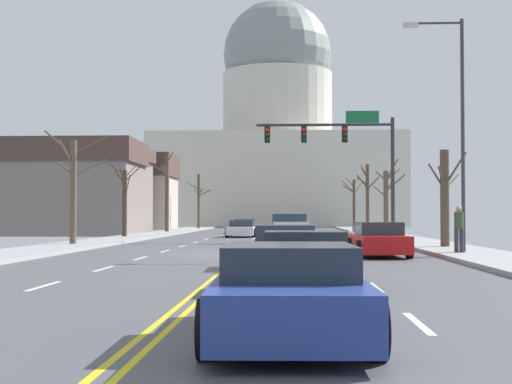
% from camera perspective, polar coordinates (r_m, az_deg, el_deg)
% --- Properties ---
extents(ground, '(20.00, 180.00, 0.20)m').
position_cam_1_polar(ground, '(29.65, -0.77, -4.62)').
color(ground, '#4D4D52').
extents(signal_gantry, '(7.91, 0.41, 7.36)m').
position_cam_1_polar(signal_gantry, '(43.74, 6.68, 3.44)').
color(signal_gantry, '#28282D').
rests_on(signal_gantry, ground).
extents(street_lamp_right, '(2.27, 0.24, 8.75)m').
position_cam_1_polar(street_lamp_right, '(29.48, 14.78, 5.62)').
color(street_lamp_right, '#333338').
rests_on(street_lamp_right, ground).
extents(capitol_building, '(33.67, 18.03, 33.59)m').
position_cam_1_polar(capitol_building, '(104.76, 1.62, 4.20)').
color(capitol_building, beige).
rests_on(capitol_building, ground).
extents(pickup_truck_near_00, '(2.37, 5.75, 1.57)m').
position_cam_1_polar(pickup_truck_near_00, '(40.20, 2.53, -2.89)').
color(pickup_truck_near_00, silver).
rests_on(pickup_truck_near_00, ground).
extents(sedan_near_01, '(2.12, 4.62, 1.16)m').
position_cam_1_polar(sedan_near_01, '(33.61, 8.65, -3.36)').
color(sedan_near_01, silver).
rests_on(sedan_near_01, ground).
extents(sedan_near_02, '(2.05, 4.58, 1.25)m').
position_cam_1_polar(sedan_near_02, '(28.00, 9.21, -3.63)').
color(sedan_near_02, '#B71414').
rests_on(sedan_near_02, ground).
extents(sedan_near_03, '(2.17, 4.60, 1.22)m').
position_cam_1_polar(sedan_near_03, '(21.83, 2.13, -4.17)').
color(sedan_near_03, silver).
rests_on(sedan_near_03, ground).
extents(sedan_near_04, '(2.06, 4.30, 1.18)m').
position_cam_1_polar(sedan_near_04, '(15.49, 3.59, -5.25)').
color(sedan_near_04, black).
rests_on(sedan_near_04, ground).
extents(sedan_near_05, '(2.04, 4.56, 1.15)m').
position_cam_1_polar(sedan_near_05, '(9.30, 2.48, -7.64)').
color(sedan_near_05, navy).
rests_on(sedan_near_05, ground).
extents(sedan_oncoming_00, '(2.09, 4.58, 1.15)m').
position_cam_1_polar(sedan_oncoming_00, '(52.23, -1.05, -2.80)').
color(sedan_oncoming_00, silver).
rests_on(sedan_oncoming_00, ground).
extents(sedan_oncoming_01, '(2.20, 4.45, 1.18)m').
position_cam_1_polar(sedan_oncoming_01, '(61.16, -0.84, -2.65)').
color(sedan_oncoming_01, '#B71414').
rests_on(sedan_oncoming_01, ground).
extents(flank_building_00, '(12.01, 8.11, 7.88)m').
position_cam_1_polar(flank_building_00, '(81.51, -10.31, 0.03)').
color(flank_building_00, '#B2A38E').
rests_on(flank_building_00, ground).
extents(flank_building_01, '(12.70, 7.56, 7.06)m').
position_cam_1_polar(flank_building_01, '(58.54, -14.86, 0.34)').
color(flank_building_01, slate).
rests_on(flank_building_01, ground).
extents(flank_building_02, '(14.53, 10.38, 7.83)m').
position_cam_1_polar(flank_building_02, '(72.08, -13.95, 0.24)').
color(flank_building_02, slate).
rests_on(flank_building_02, ground).
extents(bare_tree_00, '(2.13, 2.25, 5.99)m').
position_cam_1_polar(bare_tree_00, '(69.19, 8.38, -0.23)').
color(bare_tree_00, '#4C3D2D').
rests_on(bare_tree_00, ground).
extents(bare_tree_01, '(2.92, 1.60, 5.45)m').
position_cam_1_polar(bare_tree_01, '(37.37, -13.60, 0.30)').
color(bare_tree_01, brown).
rests_on(bare_tree_01, ground).
extents(bare_tree_02, '(2.31, 1.78, 5.47)m').
position_cam_1_polar(bare_tree_02, '(80.83, 7.36, -0.73)').
color(bare_tree_02, '#423328').
rests_on(bare_tree_02, ground).
extents(bare_tree_03, '(2.29, 1.73, 6.70)m').
position_cam_1_polar(bare_tree_03, '(64.10, -6.73, 0.03)').
color(bare_tree_03, brown).
rests_on(bare_tree_03, ground).
extents(bare_tree_04, '(1.67, 2.03, 4.23)m').
position_cam_1_polar(bare_tree_04, '(34.12, 14.03, -0.34)').
color(bare_tree_04, '#4C3D2D').
rests_on(bare_tree_04, ground).
extents(bare_tree_05, '(2.42, 2.55, 5.04)m').
position_cam_1_polar(bare_tree_05, '(49.71, -9.89, -0.48)').
color(bare_tree_05, '#423328').
rests_on(bare_tree_05, ground).
extents(bare_tree_06, '(2.31, 2.53, 5.56)m').
position_cam_1_polar(bare_tree_06, '(57.11, 9.80, -0.52)').
color(bare_tree_06, brown).
rests_on(bare_tree_06, ground).
extents(bare_tree_07, '(2.43, 1.69, 5.72)m').
position_cam_1_polar(bare_tree_07, '(80.31, -4.33, -0.62)').
color(bare_tree_07, '#4C3D2D').
rests_on(bare_tree_07, ground).
extents(pedestrian_00, '(0.35, 0.34, 1.71)m').
position_cam_1_polar(pedestrian_00, '(28.68, 15.03, -2.52)').
color(pedestrian_00, '#33333D').
rests_on(pedestrian_00, ground).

